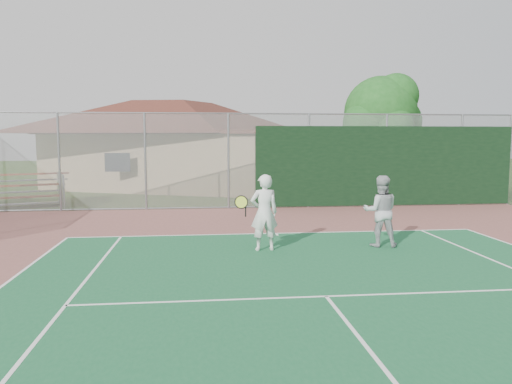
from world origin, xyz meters
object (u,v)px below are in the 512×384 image
at_px(clubhouse, 174,136).
at_px(player_grey_back, 380,212).
at_px(bleachers, 18,189).
at_px(tree, 382,115).
at_px(player_white_front, 264,213).

relative_size(clubhouse, player_grey_back, 8.70).
height_order(clubhouse, bleachers, clubhouse).
xyz_separation_m(tree, player_grey_back, (-4.32, -11.63, -2.85)).
xyz_separation_m(clubhouse, player_grey_back, (5.64, -15.72, -1.89)).
height_order(player_white_front, player_grey_back, player_white_front).
xyz_separation_m(clubhouse, bleachers, (-5.59, -7.15, -2.08)).
xyz_separation_m(clubhouse, tree, (9.96, -4.09, 0.96)).
distance_m(tree, player_grey_back, 12.73).
distance_m(clubhouse, player_white_front, 16.20).
bearing_deg(player_grey_back, player_white_front, 13.26).
height_order(bleachers, player_white_front, player_white_front).
xyz_separation_m(bleachers, player_grey_back, (11.23, -8.57, 0.19)).
bearing_deg(player_grey_back, clubhouse, -59.41).
xyz_separation_m(bleachers, player_white_front, (8.42, -8.69, 0.23)).
distance_m(player_white_front, player_grey_back, 2.82).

